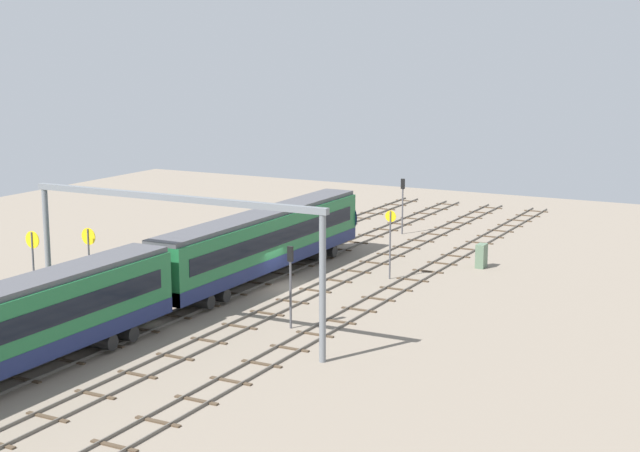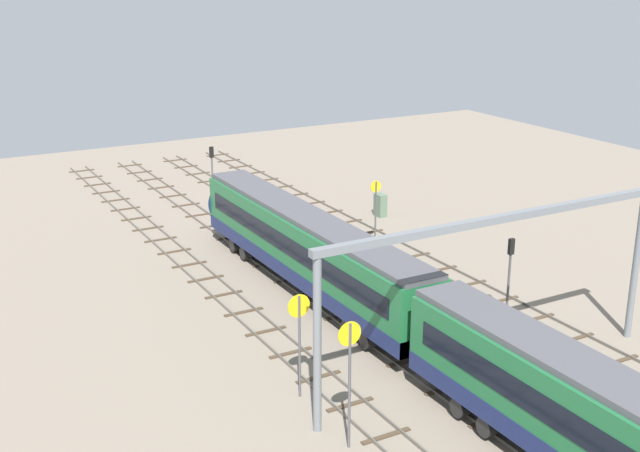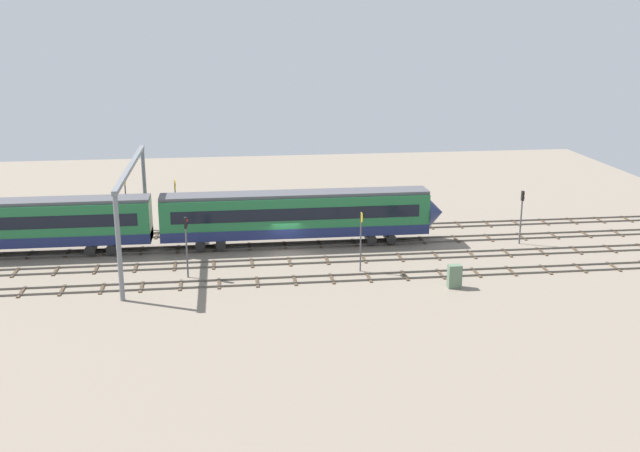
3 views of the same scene
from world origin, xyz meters
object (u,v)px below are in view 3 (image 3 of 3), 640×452
at_px(train, 163,221).
at_px(speed_sign_mid_trackside, 361,234).
at_px(speed_sign_near_foreground, 175,196).
at_px(relay_cabinet, 455,276).
at_px(signal_light_trackside_approach, 522,210).
at_px(signal_light_trackside_departure, 186,239).
at_px(speed_sign_far_trackside, 126,194).
at_px(overhead_gantry, 132,188).

relative_size(train, speed_sign_mid_trackside, 10.12).
xyz_separation_m(speed_sign_near_foreground, relay_cabinet, (22.03, -18.81, -2.53)).
xyz_separation_m(signal_light_trackside_approach, signal_light_trackside_departure, (-29.75, -5.49, 0.00)).
bearing_deg(train, relay_cabinet, -28.69).
bearing_deg(signal_light_trackside_approach, speed_sign_near_foreground, 165.04).
bearing_deg(signal_light_trackside_approach, train, 176.34).
distance_m(speed_sign_near_foreground, speed_sign_far_trackside, 4.69).
xyz_separation_m(train, signal_light_trackside_approach, (32.17, -2.06, 0.56)).
relative_size(train, signal_light_trackside_departure, 10.15).
xyz_separation_m(overhead_gantry, speed_sign_near_foreground, (2.93, 8.85, -2.89)).
bearing_deg(signal_light_trackside_departure, speed_sign_far_trackside, 114.18).
height_order(overhead_gantry, speed_sign_near_foreground, overhead_gantry).
xyz_separation_m(speed_sign_far_trackside, relay_cabinet, (26.71, -18.99, -2.85)).
distance_m(train, signal_light_trackside_approach, 32.24).
distance_m(overhead_gantry, speed_sign_near_foreground, 9.76).
bearing_deg(speed_sign_mid_trackside, train, 154.44).
distance_m(speed_sign_mid_trackside, relay_cabinet, 8.30).
bearing_deg(overhead_gantry, speed_sign_near_foreground, 71.67).
relative_size(train, signal_light_trackside_approach, 10.16).
height_order(speed_sign_far_trackside, signal_light_trackside_departure, speed_sign_far_trackside).
distance_m(signal_light_trackside_approach, relay_cabinet, 14.20).
xyz_separation_m(speed_sign_near_foreground, speed_sign_far_trackside, (-4.68, 0.17, 0.32)).
xyz_separation_m(train, speed_sign_near_foreground, (0.79, 6.33, 0.79)).
height_order(speed_sign_near_foreground, signal_light_trackside_approach, speed_sign_near_foreground).
bearing_deg(train, overhead_gantry, -130.39).
bearing_deg(relay_cabinet, speed_sign_near_foreground, 139.50).
bearing_deg(signal_light_trackside_departure, train, 107.73).
height_order(train, relay_cabinet, train).
xyz_separation_m(speed_sign_far_trackside, signal_light_trackside_approach, (36.06, -8.56, -0.54)).
relative_size(overhead_gantry, relay_cabinet, 10.81).
distance_m(speed_sign_mid_trackside, signal_light_trackside_departure, 13.93).
height_order(speed_sign_mid_trackside, signal_light_trackside_departure, speed_sign_mid_trackside).
distance_m(train, relay_cabinet, 26.07).
height_order(overhead_gantry, signal_light_trackside_departure, overhead_gantry).
distance_m(speed_sign_far_trackside, signal_light_trackside_approach, 37.06).
relative_size(speed_sign_mid_trackside, speed_sign_far_trackside, 0.88).
bearing_deg(signal_light_trackside_departure, speed_sign_near_foreground, 96.69).
bearing_deg(overhead_gantry, speed_sign_mid_trackside, -15.97).
xyz_separation_m(speed_sign_mid_trackside, signal_light_trackside_departure, (-13.93, 0.27, 0.07)).
xyz_separation_m(train, overhead_gantry, (-2.15, -2.52, 3.68)).
xyz_separation_m(signal_light_trackside_departure, relay_cabinet, (20.40, -4.94, -2.31)).
bearing_deg(speed_sign_near_foreground, train, -97.08).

